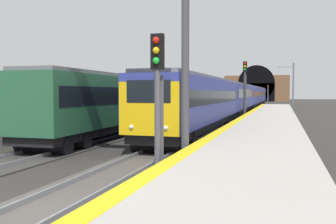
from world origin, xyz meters
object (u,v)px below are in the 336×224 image
Objects in this scene: railway_signal_near at (158,94)px; overhead_signal_gantry at (71,13)px; railway_signal_far at (268,93)px; catenary_mast_near at (293,86)px; train_main_approaching at (243,97)px; catenary_mast_far at (182,88)px; train_adjacent_platform at (190,97)px; railway_signal_mid at (245,85)px.

overhead_signal_gantry reaches higher than railway_signal_near.
railway_signal_far is 0.66× the size of catenary_mast_near.
train_main_approaching is 11.11× the size of catenary_mast_far.
train_adjacent_platform is 55.26m from railway_signal_far.
railway_signal_far is at bearing -180.00° from railway_signal_mid.
train_main_approaching is at bearing -133.00° from catenary_mast_far.
railway_signal_near is at bearing 0.00° from railway_signal_mid.
train_main_approaching is 1.30× the size of train_adjacent_platform.
overhead_signal_gantry is (2.46, 4.37, 3.13)m from railway_signal_near.
railway_signal_mid is 0.82× the size of catenary_mast_near.
catenary_mast_near is at bearing 7.03° from railway_signal_far.
railway_signal_mid reaches higher than train_main_approaching.
train_main_approaching is 13.60× the size of railway_signal_mid.
catenary_mast_far is at bearing -165.98° from railway_signal_near.
catenary_mast_far is (55.05, 13.75, 0.89)m from railway_signal_near.
overhead_signal_gantry is 1.32× the size of catenary_mast_far.
railway_signal_mid is 0.82× the size of catenary_mast_far.
catenary_mast_near reaches higher than railway_signal_mid.
catenary_mast_near reaches higher than train_main_approaching.
train_adjacent_platform is at bearing -7.23° from railway_signal_far.
train_adjacent_platform is 9.34m from railway_signal_mid.
catenary_mast_far reaches higher than train_adjacent_platform.
railway_signal_far is (44.25, -1.79, 0.58)m from train_main_approaching.
catenary_mast_near is 1.00× the size of catenary_mast_far.
train_adjacent_platform is at bearing -25.97° from train_main_approaching.
railway_signal_mid is 21.09m from catenary_mast_near.
railway_signal_near is (-43.90, -1.79, 0.59)m from train_main_approaching.
catenary_mast_far is at bearing 68.60° from catenary_mast_near.
train_adjacent_platform is at bearing 4.78° from overhead_signal_gantry.
train_adjacent_platform is (-10.57, 5.16, 0.04)m from train_main_approaching.
overhead_signal_gantry is 1.33× the size of catenary_mast_near.
railway_signal_mid is at bearing 6.18° from train_main_approaching.
overhead_signal_gantry is at bearing -10.01° from railway_signal_mid.
catenary_mast_far reaches higher than railway_signal_near.
overhead_signal_gantry reaches higher than railway_signal_mid.
train_main_approaching is 11.76m from train_adjacent_platform.
catenary_mast_near is (-40.45, -4.99, 0.91)m from railway_signal_far.
catenary_mast_near is at bearing -40.79° from train_adjacent_platform.
railway_signal_far is 35.86m from catenary_mast_far.
train_main_approaching is 41.69m from overhead_signal_gantry.
railway_signal_near is 0.78× the size of railway_signal_mid.
catenary_mast_far is (27.83, 13.75, 0.16)m from railway_signal_mid.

